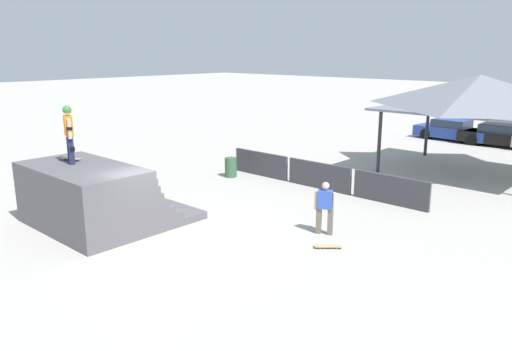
{
  "coord_description": "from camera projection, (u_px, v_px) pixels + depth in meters",
  "views": [
    {
      "loc": [
        11.4,
        -8.37,
        5.38
      ],
      "look_at": [
        -0.14,
        4.26,
        1.08
      ],
      "focal_mm": 35.0,
      "sensor_mm": 36.0,
      "label": 1
    }
  ],
  "objects": [
    {
      "name": "skater_on_deck",
      "position": [
        69.0,
        130.0,
        15.31
      ],
      "size": [
        0.76,
        0.45,
        1.79
      ],
      "rotation": [
        0.0,
        0.0,
        -0.39
      ],
      "color": "#1E2347",
      "rests_on": "quarter_pipe_ramp"
    },
    {
      "name": "pavilion_shelter",
      "position": [
        479.0,
        93.0,
        21.5
      ],
      "size": [
        7.68,
        5.89,
        4.38
      ],
      "color": "#2D2D33",
      "rests_on": "ground"
    },
    {
      "name": "trash_bin",
      "position": [
        231.0,
        167.0,
        21.74
      ],
      "size": [
        0.52,
        0.52,
        0.85
      ],
      "primitive_type": "cylinder",
      "color": "#385B3D",
      "rests_on": "ground"
    },
    {
      "name": "parked_car_black",
      "position": [
        501.0,
        136.0,
        28.67
      ],
      "size": [
        4.6,
        1.84,
        1.27
      ],
      "rotation": [
        0.0,
        0.0,
        0.04
      ],
      "color": "black",
      "rests_on": "ground"
    },
    {
      "name": "quarter_pipe_ramp",
      "position": [
        94.0,
        198.0,
        15.64
      ],
      "size": [
        4.34,
        4.31,
        1.96
      ],
      "color": "#565459",
      "rests_on": "ground"
    },
    {
      "name": "barrier_fence",
      "position": [
        319.0,
        176.0,
        19.9
      ],
      "size": [
        9.18,
        0.12,
        1.05
      ],
      "color": "#3D3D42",
      "rests_on": "ground"
    },
    {
      "name": "skateboard_on_ground",
      "position": [
        327.0,
        246.0,
        13.95
      ],
      "size": [
        0.71,
        0.66,
        0.09
      ],
      "rotation": [
        0.0,
        0.0,
        3.87
      ],
      "color": "blue",
      "rests_on": "ground"
    },
    {
      "name": "ground_plane",
      "position": [
        163.0,
        237.0,
        14.76
      ],
      "size": [
        160.0,
        160.0,
        0.0
      ],
      "primitive_type": "plane",
      "color": "#ADA8A0"
    },
    {
      "name": "parked_car_blue",
      "position": [
        452.0,
        130.0,
        30.63
      ],
      "size": [
        4.58,
        2.05,
        1.27
      ],
      "rotation": [
        0.0,
        0.0,
        -0.08
      ],
      "color": "navy",
      "rests_on": "ground"
    },
    {
      "name": "bystander_walking",
      "position": [
        325.0,
        205.0,
        14.83
      ],
      "size": [
        0.63,
        0.37,
        1.62
      ],
      "rotation": [
        0.0,
        0.0,
        3.56
      ],
      "color": "#6B6051",
      "rests_on": "ground"
    },
    {
      "name": "skateboard_on_deck",
      "position": [
        71.0,
        159.0,
        15.93
      ],
      "size": [
        0.8,
        0.43,
        0.09
      ],
      "rotation": [
        0.0,
        0.0,
        0.31
      ],
      "color": "green",
      "rests_on": "quarter_pipe_ramp"
    }
  ]
}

